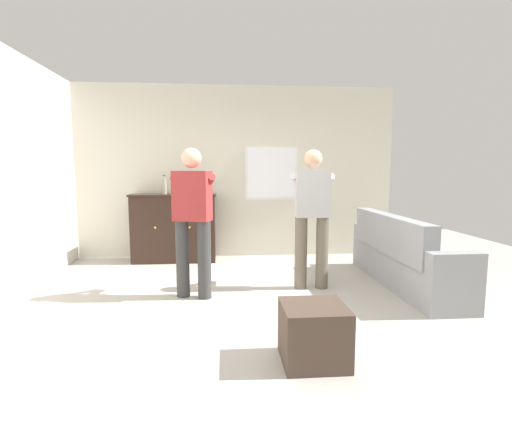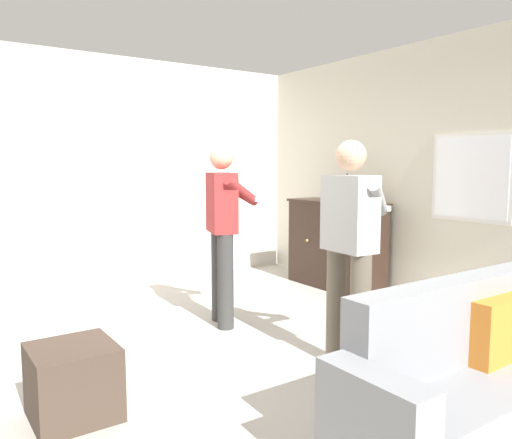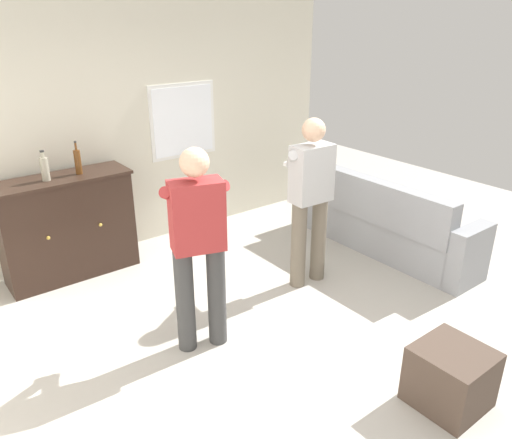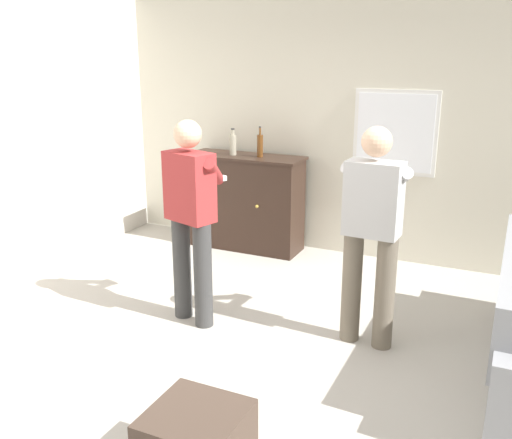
% 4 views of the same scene
% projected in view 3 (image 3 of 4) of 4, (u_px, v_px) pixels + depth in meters
% --- Properties ---
extents(ground, '(10.40, 10.40, 0.00)m').
position_uv_depth(ground, '(291.00, 342.00, 4.19)').
color(ground, '#B2ADA3').
extents(wall_back_with_window, '(5.20, 0.15, 2.80)m').
position_uv_depth(wall_back_with_window, '(138.00, 124.00, 5.59)').
color(wall_back_with_window, beige).
rests_on(wall_back_with_window, ground).
extents(couch, '(0.57, 2.31, 0.89)m').
position_uv_depth(couch, '(381.00, 223.00, 5.68)').
color(couch, gray).
rests_on(couch, ground).
extents(sideboard_cabinet, '(1.33, 0.49, 1.07)m').
position_uv_depth(sideboard_cabinet, '(68.00, 227.00, 5.08)').
color(sideboard_cabinet, black).
rests_on(sideboard_cabinet, ground).
extents(bottle_wine_green, '(0.08, 0.08, 0.30)m').
position_uv_depth(bottle_wine_green, '(45.00, 168.00, 4.73)').
color(bottle_wine_green, gray).
rests_on(bottle_wine_green, sideboard_cabinet).
extents(bottle_liquor_amber, '(0.07, 0.07, 0.33)m').
position_uv_depth(bottle_liquor_amber, '(78.00, 161.00, 4.92)').
color(bottle_liquor_amber, '#593314').
rests_on(bottle_liquor_amber, sideboard_cabinet).
extents(ottoman, '(0.48, 0.48, 0.44)m').
position_uv_depth(ottoman, '(450.00, 377.00, 3.47)').
color(ottoman, '#47382D').
rests_on(ottoman, ground).
extents(person_standing_left, '(0.53, 0.52, 1.68)m').
position_uv_depth(person_standing_left, '(198.00, 242.00, 3.82)').
color(person_standing_left, '#383838').
rests_on(person_standing_left, ground).
extents(person_standing_right, '(0.56, 0.49, 1.68)m').
position_uv_depth(person_standing_right, '(310.00, 195.00, 4.78)').
color(person_standing_right, '#6B6051').
rests_on(person_standing_right, ground).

